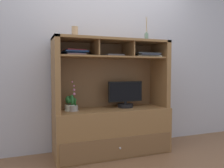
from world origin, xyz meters
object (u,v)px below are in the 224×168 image
object	(u,v)px
potted_orchid	(74,107)
magazine_stack_right	(112,56)
magazine_stack_centre	(147,55)
diffuser_bottle	(146,37)
tv_monitor	(125,96)
magazine_stack_left	(75,53)
potted_fern	(70,103)
ceramic_vase	(75,32)
media_console	(112,118)

from	to	relation	value
potted_orchid	magazine_stack_right	xyz separation A→B (m)	(0.51, 0.04, 0.63)
magazine_stack_centre	diffuser_bottle	bearing A→B (deg)	84.17
tv_monitor	magazine_stack_left	bearing A→B (deg)	176.49
tv_monitor	magazine_stack_centre	world-z (taller)	magazine_stack_centre
tv_monitor	diffuser_bottle	xyz separation A→B (m)	(0.28, -0.04, 0.79)
tv_monitor	magazine_stack_right	bearing A→B (deg)	178.68
potted_orchid	potted_fern	distance (m)	0.07
ceramic_vase	magazine_stack_centre	bearing A→B (deg)	-1.21
potted_fern	magazine_stack_left	bearing A→B (deg)	26.95
potted_fern	magazine_stack_right	world-z (taller)	magazine_stack_right
potted_fern	ceramic_vase	bearing A→B (deg)	-40.90
potted_orchid	magazine_stack_right	bearing A→B (deg)	4.25
tv_monitor	diffuser_bottle	bearing A→B (deg)	-8.48
tv_monitor	magazine_stack_centre	xyz separation A→B (m)	(0.28, -0.06, 0.54)
magazine_stack_left	potted_fern	bearing A→B (deg)	-153.05
ceramic_vase	diffuser_bottle	bearing A→B (deg)	-0.03
magazine_stack_centre	ceramic_vase	bearing A→B (deg)	178.79
potted_orchid	magazine_stack_centre	distance (m)	1.17
magazine_stack_left	magazine_stack_centre	world-z (taller)	magazine_stack_left
potted_orchid	magazine_stack_centre	world-z (taller)	magazine_stack_centre
media_console	magazine_stack_left	world-z (taller)	media_console
potted_orchid	magazine_stack_centre	bearing A→B (deg)	-1.66
potted_fern	magazine_stack_centre	world-z (taller)	magazine_stack_centre
media_console	potted_orchid	bearing A→B (deg)	-177.14
magazine_stack_right	ceramic_vase	world-z (taller)	ceramic_vase
magazine_stack_centre	diffuser_bottle	world-z (taller)	diffuser_bottle
magazine_stack_right	tv_monitor	bearing A→B (deg)	-1.32
potted_fern	ceramic_vase	world-z (taller)	ceramic_vase
potted_orchid	magazine_stack_right	distance (m)	0.81
potted_orchid	ceramic_vase	world-z (taller)	ceramic_vase
potted_orchid	ceramic_vase	size ratio (longest dim) A/B	2.85
potted_orchid	ceramic_vase	distance (m)	0.89
magazine_stack_left	diffuser_bottle	world-z (taller)	diffuser_bottle
media_console	magazine_stack_centre	bearing A→B (deg)	-6.39
tv_monitor	ceramic_vase	distance (m)	1.04
magazine_stack_centre	ceramic_vase	world-z (taller)	ceramic_vase
magazine_stack_centre	diffuser_bottle	xyz separation A→B (m)	(0.00, 0.02, 0.24)
tv_monitor	diffuser_bottle	size ratio (longest dim) A/B	1.49
magazine_stack_left	magazine_stack_centre	xyz separation A→B (m)	(0.94, -0.10, -0.01)
potted_orchid	magazine_stack_left	bearing A→B (deg)	63.49
potted_orchid	ceramic_vase	bearing A→B (deg)	-19.33
magazine_stack_right	magazine_stack_left	bearing A→B (deg)	175.64
potted_fern	ceramic_vase	distance (m)	0.85
magazine_stack_centre	tv_monitor	bearing A→B (deg)	167.58
media_console	potted_fern	distance (m)	0.58
media_console	tv_monitor	world-z (taller)	media_console
magazine_stack_right	diffuser_bottle	size ratio (longest dim) A/B	0.99
diffuser_bottle	media_console	bearing A→B (deg)	175.98
potted_fern	magazine_stack_centre	bearing A→B (deg)	-3.83
potted_fern	magazine_stack_centre	xyz separation A→B (m)	(1.01, -0.07, 0.60)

